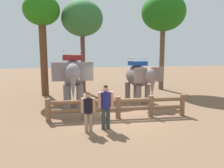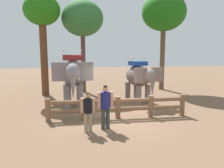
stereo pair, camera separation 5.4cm
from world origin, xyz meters
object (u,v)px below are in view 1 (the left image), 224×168
Objects in this scene: log_fence at (118,106)px; elephant_center at (139,77)px; elephant_near_left at (73,75)px; tree_far_right at (163,13)px; tree_far_left at (82,19)px; tree_back_center at (42,14)px; tourist_woman_in_black at (88,109)px; tourist_man_in_blue at (106,104)px.

elephant_center is (1.96, 3.11, 0.95)m from log_fence.
tree_far_right reaches higher than elephant_near_left.
elephant_center is at bearing -50.44° from tree_far_left.
tree_back_center is 0.92× the size of tree_far_right.
elephant_near_left is 2.30× the size of tourist_woman_in_black.
tree_far_left is at bearing 93.27° from tourist_man_in_blue.
tree_far_right reaches higher than log_fence.
tourist_woman_in_black is 0.23× the size of tree_back_center.
elephant_near_left is at bearing -178.02° from elephant_center.
log_fence is 0.88× the size of tree_far_right.
tree_far_right is at bearing 29.56° from elephant_near_left.
tourist_man_in_blue is 11.31m from tree_far_right.
elephant_near_left is 9.19m from tree_far_right.
log_fence is 1.80× the size of elephant_near_left.
tourist_man_in_blue is at bearing -120.71° from log_fence.
tree_far_left reaches higher than tourist_man_in_blue.
tree_far_right is (5.04, 7.00, 5.42)m from log_fence.
tree_far_left is 0.98× the size of tree_back_center.
elephant_near_left is 4.55m from tourist_man_in_blue.
tree_far_left is (-0.48, 8.36, 4.37)m from tourist_man_in_blue.
elephant_near_left is at bearing 106.38° from tourist_man_in_blue.
tree_back_center reaches higher than tree_far_left.
log_fence is at bearing -79.76° from tree_far_left.
tree_far_right reaches higher than tree_far_left.
tree_far_left reaches higher than log_fence.
elephant_near_left reaches higher than log_fence.
elephant_near_left is at bearing 96.83° from tourist_woman_in_black.
tree_far_left is at bearing 79.00° from elephant_near_left.
elephant_center is 0.48× the size of tree_far_left.
tourist_man_in_blue is 0.26× the size of tree_back_center.
elephant_center is at bearing -27.69° from tree_back_center.
elephant_center is 0.47× the size of tree_back_center.
elephant_center is 6.39m from tree_far_left.
elephant_near_left is 0.53× the size of tree_back_center.
tourist_man_in_blue is 0.27× the size of tree_far_left.
elephant_center is at bearing -128.36° from tree_far_right.
elephant_near_left is 2.03× the size of tourist_man_in_blue.
tree_back_center reaches higher than elephant_center.
tourist_woman_in_black is at bearing -127.55° from tree_far_right.
log_fence is 3.65× the size of tourist_man_in_blue.
tree_far_left is 6.33m from tree_far_right.
tree_far_right is at bearing 51.64° from elephant_center.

